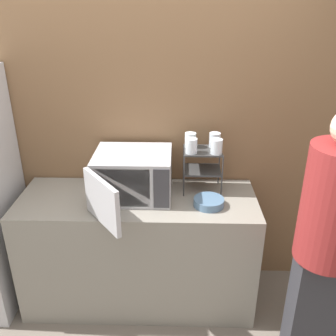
% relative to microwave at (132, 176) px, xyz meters
% --- Properties ---
extents(ground_plane, '(12.00, 12.00, 0.00)m').
position_rel_microwave_xyz_m(ground_plane, '(0.03, -0.35, -1.05)').
color(ground_plane, '#6B6056').
extents(wall_back, '(8.00, 0.06, 2.60)m').
position_rel_microwave_xyz_m(wall_back, '(0.03, 0.31, 0.25)').
color(wall_back, brown).
rests_on(wall_back, ground_plane).
extents(counter, '(1.69, 0.62, 0.89)m').
position_rel_microwave_xyz_m(counter, '(0.03, -0.04, -0.60)').
color(counter, gray).
rests_on(counter, ground_plane).
extents(microwave, '(0.55, 0.78, 0.32)m').
position_rel_microwave_xyz_m(microwave, '(0.00, 0.00, 0.00)').
color(microwave, '#ADADB2').
rests_on(microwave, counter).
extents(dish_rack, '(0.28, 0.22, 0.31)m').
position_rel_microwave_xyz_m(dish_rack, '(0.50, 0.11, 0.07)').
color(dish_rack, '#333333').
rests_on(dish_rack, counter).
extents(glass_front_left, '(0.08, 0.08, 0.10)m').
position_rel_microwave_xyz_m(glass_front_left, '(0.41, 0.05, 0.21)').
color(glass_front_left, silver).
rests_on(glass_front_left, dish_rack).
extents(glass_back_right, '(0.08, 0.08, 0.10)m').
position_rel_microwave_xyz_m(glass_back_right, '(0.58, 0.17, 0.21)').
color(glass_back_right, silver).
rests_on(glass_back_right, dish_rack).
extents(glass_front_right, '(0.08, 0.08, 0.10)m').
position_rel_microwave_xyz_m(glass_front_right, '(0.58, 0.05, 0.21)').
color(glass_front_right, silver).
rests_on(glass_front_right, dish_rack).
extents(glass_back_left, '(0.08, 0.08, 0.10)m').
position_rel_microwave_xyz_m(glass_back_left, '(0.41, 0.17, 0.21)').
color(glass_back_left, silver).
rests_on(glass_back_left, dish_rack).
extents(bowl, '(0.21, 0.21, 0.05)m').
position_rel_microwave_xyz_m(bowl, '(0.53, -0.13, -0.13)').
color(bowl, slate).
rests_on(bowl, counter).
extents(person, '(0.36, 0.36, 1.68)m').
position_rel_microwave_xyz_m(person, '(1.19, -0.52, -0.11)').
color(person, '#2D2D33').
rests_on(person, ground_plane).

